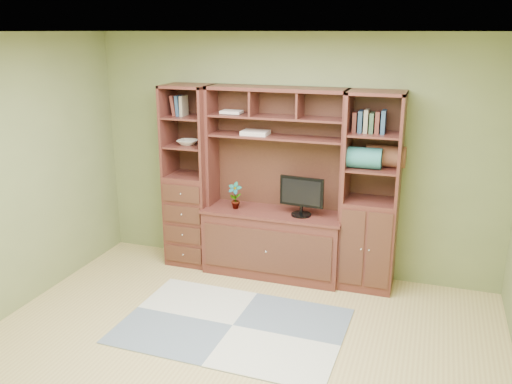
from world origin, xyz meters
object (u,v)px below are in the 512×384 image
(left_tower, at_px, (190,177))
(right_tower, at_px, (371,193))
(monitor, at_px, (302,189))
(center_hutch, at_px, (273,185))

(left_tower, distance_m, right_tower, 2.02)
(left_tower, relative_size, monitor, 3.54)
(right_tower, height_order, monitor, right_tower)
(monitor, bearing_deg, right_tower, 11.75)
(center_hutch, height_order, monitor, center_hutch)
(center_hutch, relative_size, left_tower, 1.00)
(left_tower, relative_size, right_tower, 1.00)
(center_hutch, distance_m, monitor, 0.32)
(left_tower, height_order, right_tower, same)
(center_hutch, distance_m, left_tower, 1.00)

